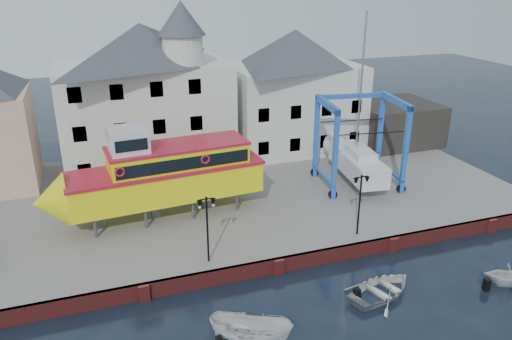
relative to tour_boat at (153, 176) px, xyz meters
name	(u,v)px	position (x,y,z in m)	size (l,w,h in m)	color
ground	(278,273)	(6.06, -8.02, -4.13)	(140.00, 140.00, 0.00)	black
hardstanding	(228,195)	(6.06, 2.98, -3.63)	(44.00, 22.00, 1.00)	slate
quay_wall	(278,265)	(6.06, -7.91, -3.63)	(44.00, 0.47, 1.00)	maroon
building_white_main	(146,95)	(1.19, 10.37, 3.21)	(14.00, 8.30, 14.00)	silver
building_white_right	(294,90)	(15.06, 10.98, 2.46)	(12.00, 8.00, 11.20)	silver
shed_dark	(393,123)	(25.06, 8.98, -1.13)	(8.00, 7.00, 4.00)	black
lamp_post_left	(207,213)	(2.06, -6.82, 0.04)	(1.12, 0.32, 4.20)	black
lamp_post_right	(361,190)	(12.06, -6.82, 0.04)	(1.12, 0.32, 4.20)	black
tour_boat	(153,176)	(0.00, 0.00, 0.00)	(15.51, 4.87, 6.65)	#59595E
travel_lift	(354,155)	(16.30, 1.35, -0.89)	(6.88, 9.11, 13.42)	#1949B7
motorboat_b	(381,294)	(10.80, -11.90, -4.13)	(3.12, 4.36, 0.90)	silver
motorboat_c	(507,285)	(18.26, -13.52, -4.13)	(2.48, 2.87, 1.51)	silver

